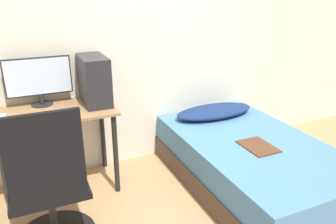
{
  "coord_description": "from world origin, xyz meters",
  "views": [
    {
      "loc": [
        -0.7,
        -1.67,
        1.7
      ],
      "look_at": [
        0.32,
        0.61,
        0.75
      ],
      "focal_mm": 35.0,
      "sensor_mm": 36.0,
      "label": 1
    }
  ],
  "objects_px": {
    "bed": "(252,163)",
    "pc_tower": "(94,80)",
    "office_chair": "(51,198)",
    "keyboard": "(44,115)",
    "monitor": "(39,79)"
  },
  "relations": [
    {
      "from": "bed",
      "to": "pc_tower",
      "type": "relative_size",
      "value": 4.3
    },
    {
      "from": "pc_tower",
      "to": "office_chair",
      "type": "bearing_deg",
      "value": -123.13
    },
    {
      "from": "bed",
      "to": "pc_tower",
      "type": "xyz_separation_m",
      "value": [
        -1.22,
        0.68,
        0.74
      ]
    },
    {
      "from": "bed",
      "to": "keyboard",
      "type": "distance_m",
      "value": 1.83
    },
    {
      "from": "office_chair",
      "to": "keyboard",
      "type": "relative_size",
      "value": 2.78
    },
    {
      "from": "monitor",
      "to": "pc_tower",
      "type": "xyz_separation_m",
      "value": [
        0.44,
        -0.13,
        -0.02
      ]
    },
    {
      "from": "keyboard",
      "to": "pc_tower",
      "type": "bearing_deg",
      "value": 20.56
    },
    {
      "from": "keyboard",
      "to": "monitor",
      "type": "bearing_deg",
      "value": 87.74
    },
    {
      "from": "office_chair",
      "to": "pc_tower",
      "type": "bearing_deg",
      "value": 56.87
    },
    {
      "from": "monitor",
      "to": "pc_tower",
      "type": "relative_size",
      "value": 1.26
    },
    {
      "from": "bed",
      "to": "keyboard",
      "type": "bearing_deg",
      "value": 162.77
    },
    {
      "from": "office_chair",
      "to": "monitor",
      "type": "distance_m",
      "value": 1.07
    },
    {
      "from": "office_chair",
      "to": "bed",
      "type": "bearing_deg",
      "value": 2.62
    },
    {
      "from": "monitor",
      "to": "pc_tower",
      "type": "distance_m",
      "value": 0.46
    },
    {
      "from": "office_chair",
      "to": "keyboard",
      "type": "distance_m",
      "value": 0.7
    }
  ]
}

